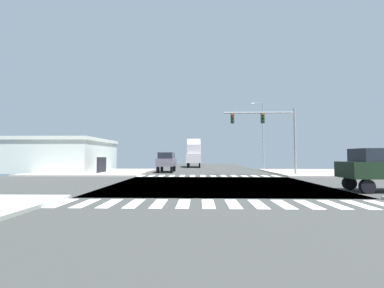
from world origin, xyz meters
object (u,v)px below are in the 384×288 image
(bank_building, at_px, (61,155))
(suv_nearside_1, at_px, (167,160))
(box_truck_queued_1, at_px, (194,152))
(street_lamp, at_px, (262,130))
(traffic_signal_mast, at_px, (267,126))

(bank_building, height_order, suv_nearside_1, bank_building)
(box_truck_queued_1, bearing_deg, bank_building, 35.72)
(street_lamp, bearing_deg, traffic_signal_mast, -100.81)
(traffic_signal_mast, relative_size, bank_building, 0.55)
(street_lamp, relative_size, bank_building, 0.73)
(street_lamp, bearing_deg, bank_building, -172.97)
(box_truck_queued_1, bearing_deg, street_lamp, 137.18)
(suv_nearside_1, bearing_deg, street_lamp, -157.77)
(traffic_signal_mast, height_order, suv_nearside_1, traffic_signal_mast)
(suv_nearside_1, bearing_deg, bank_building, -7.72)
(street_lamp, xyz_separation_m, bank_building, (-26.43, -3.26, -3.44))
(bank_building, distance_m, suv_nearside_1, 14.01)
(street_lamp, bearing_deg, suv_nearside_1, -157.77)
(bank_building, bearing_deg, box_truck_queued_1, 35.72)
(bank_building, height_order, box_truck_queued_1, box_truck_queued_1)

